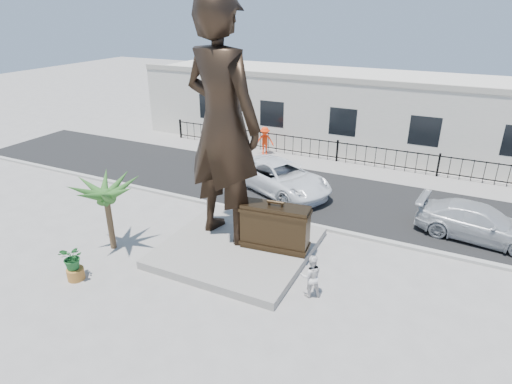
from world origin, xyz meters
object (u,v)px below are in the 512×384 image
at_px(suitcase, 275,227).
at_px(car_white, 280,177).
at_px(tourist, 311,276).
at_px(statue, 223,124).

bearing_deg(suitcase, car_white, 104.39).
distance_m(tourist, car_white, 8.23).
distance_m(statue, tourist, 5.96).
xyz_separation_m(suitcase, tourist, (1.97, -1.70, -0.43)).
bearing_deg(tourist, car_white, -90.10).
relative_size(suitcase, car_white, 0.44).
xyz_separation_m(statue, car_white, (0.04, 5.30, -3.86)).
height_order(suitcase, car_white, suitcase).
height_order(tourist, car_white, car_white).
height_order(suitcase, tourist, suitcase).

